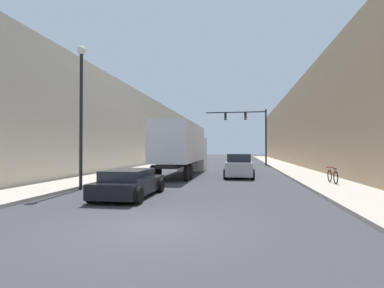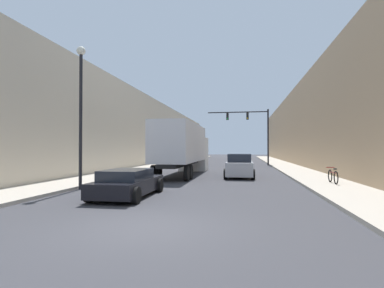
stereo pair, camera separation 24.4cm
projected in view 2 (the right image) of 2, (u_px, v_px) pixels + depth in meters
name	position (u px, v px, depth m)	size (l,w,h in m)	color
ground_plane	(144.00, 228.00, 7.74)	(200.00, 200.00, 0.00)	#38383D
sidewalk_right	(283.00, 165.00, 36.07)	(3.06, 80.00, 0.15)	#B2A899
sidewalk_left	(167.00, 164.00, 38.53)	(3.06, 80.00, 0.15)	#B2A899
building_right	(322.00, 125.00, 35.38)	(6.00, 80.00, 9.63)	tan
building_left	(133.00, 132.00, 39.37)	(6.00, 80.00, 8.51)	beige
semi_truck	(184.00, 147.00, 23.70)	(2.49, 11.61, 3.87)	silver
sedan_car	(128.00, 183.00, 12.77)	(2.10, 4.45, 1.18)	black
suv_car	(240.00, 166.00, 21.60)	(2.05, 4.77, 1.69)	#B7B7BC
traffic_signal_gantry	(253.00, 126.00, 37.31)	(7.60, 0.35, 6.96)	black
street_lamp	(81.00, 98.00, 15.10)	(0.44, 0.44, 7.24)	black
parked_bicycle	(333.00, 176.00, 16.47)	(0.44, 1.82, 0.86)	black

